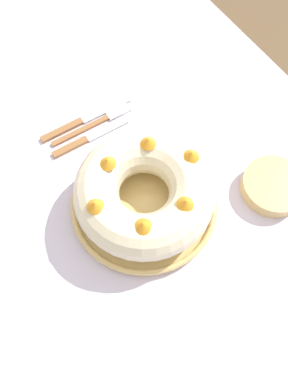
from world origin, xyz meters
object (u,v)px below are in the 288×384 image
object	(u,v)px
bundt_cake	(144,192)
side_bowl	(273,186)
serving_dish	(144,204)
fork	(97,123)
cake_knife	(86,140)
serving_knife	(81,121)

from	to	relation	value
bundt_cake	side_bowl	bearing A→B (deg)	65.96
serving_dish	fork	distance (m)	0.24
fork	cake_knife	xyz separation A→B (m)	(0.03, -0.05, 0.00)
bundt_cake	fork	world-z (taller)	bundt_cake
serving_dish	serving_knife	xyz separation A→B (m)	(-0.26, -0.01, -0.01)
fork	cake_knife	size ratio (longest dim) A/B	1.06
serving_dish	side_bowl	bearing A→B (deg)	65.96
side_bowl	serving_knife	bearing A→B (deg)	-144.69
serving_knife	serving_dish	bearing A→B (deg)	7.97
serving_dish	fork	xyz separation A→B (m)	(-0.23, 0.02, -0.01)
bundt_cake	cake_knife	bearing A→B (deg)	-172.85
bundt_cake	cake_knife	size ratio (longest dim) A/B	1.45
bundt_cake	side_bowl	size ratio (longest dim) A/B	2.07
cake_knife	serving_knife	bearing A→B (deg)	164.68
serving_dish	side_bowl	distance (m)	0.27
bundt_cake	side_bowl	distance (m)	0.28
serving_knife	side_bowl	xyz separation A→B (m)	(0.37, 0.26, 0.01)
serving_dish	fork	world-z (taller)	serving_dish
serving_dish	serving_knife	size ratio (longest dim) A/B	1.30
serving_dish	bundt_cake	xyz separation A→B (m)	(0.00, 0.00, 0.06)
bundt_cake	side_bowl	xyz separation A→B (m)	(0.11, 0.25, -0.05)
serving_dish	side_bowl	xyz separation A→B (m)	(0.11, 0.25, 0.00)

